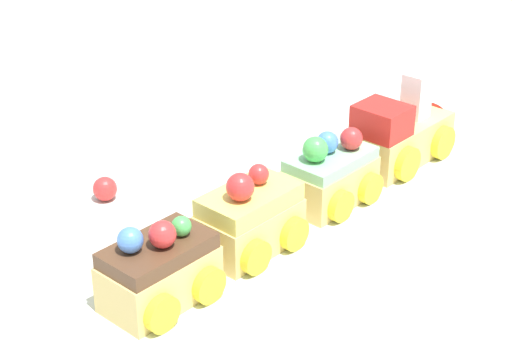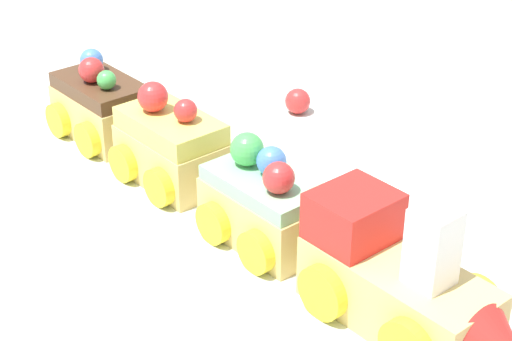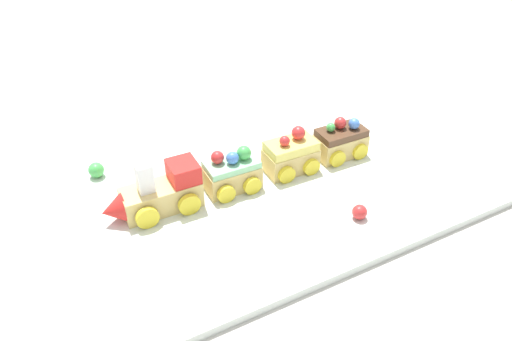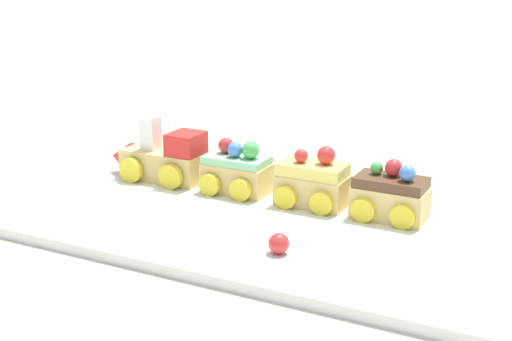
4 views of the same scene
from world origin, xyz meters
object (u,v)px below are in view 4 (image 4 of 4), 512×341
(cake_train_locomotive, at_px, (159,159))
(gumball_green, at_px, (173,143))
(cake_car_lemon, at_px, (313,183))
(cake_car_chocolate, at_px, (391,197))
(gumball_red, at_px, (279,243))
(cake_car_mint, at_px, (237,172))

(cake_train_locomotive, relative_size, gumball_green, 5.78)
(cake_car_lemon, height_order, gumball_green, cake_car_lemon)
(cake_car_chocolate, xyz_separation_m, gumball_red, (0.07, 0.14, -0.01))
(gumball_red, bearing_deg, cake_car_chocolate, -115.81)
(cake_car_lemon, distance_m, gumball_green, 0.29)
(cake_car_chocolate, bearing_deg, gumball_green, -17.80)
(cake_train_locomotive, relative_size, cake_car_lemon, 1.71)
(cake_car_chocolate, bearing_deg, cake_train_locomotive, 0.02)
(gumball_green, bearing_deg, cake_car_chocolate, 161.32)
(cake_train_locomotive, height_order, gumball_green, cake_train_locomotive)
(cake_car_mint, bearing_deg, gumball_red, 131.20)
(cake_train_locomotive, height_order, cake_car_mint, cake_train_locomotive)
(cake_train_locomotive, height_order, cake_car_chocolate, cake_train_locomotive)
(cake_train_locomotive, distance_m, cake_car_lemon, 0.21)
(cake_car_mint, relative_size, gumball_red, 3.84)
(cake_car_lemon, distance_m, gumball_red, 0.14)
(cake_train_locomotive, bearing_deg, gumball_green, -63.29)
(cake_car_lemon, height_order, cake_car_chocolate, cake_car_lemon)
(cake_train_locomotive, distance_m, gumball_green, 0.13)
(cake_train_locomotive, relative_size, gumball_red, 6.57)
(cake_car_mint, distance_m, gumball_red, 0.19)
(cake_car_lemon, bearing_deg, cake_train_locomotive, 0.03)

